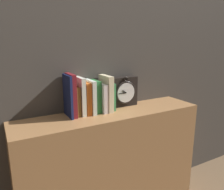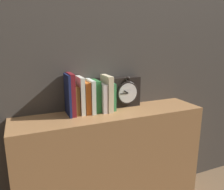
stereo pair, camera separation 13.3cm
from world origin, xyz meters
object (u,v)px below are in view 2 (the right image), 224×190
at_px(book_slot4_orange, 86,97).
at_px(book_slot9_green, 111,96).
at_px(book_slot3_white, 81,95).
at_px(book_slot6_green, 95,96).
at_px(book_slot0_navy, 68,95).
at_px(book_slot2_brown, 76,100).
at_px(clock, 125,92).
at_px(book_slot1_maroon, 71,94).
at_px(book_slot8_cream, 107,93).
at_px(book_slot5_white, 91,96).
at_px(book_slot7_white, 102,97).

height_order(book_slot4_orange, book_slot9_green, book_slot4_orange).
distance_m(book_slot3_white, book_slot6_green, 0.10).
distance_m(book_slot6_green, book_slot9_green, 0.10).
height_order(book_slot0_navy, book_slot9_green, book_slot0_navy).
bearing_deg(book_slot4_orange, book_slot9_green, 1.95).
relative_size(book_slot2_brown, book_slot3_white, 0.77).
distance_m(clock, book_slot6_green, 0.22).
xyz_separation_m(book_slot1_maroon, book_slot3_white, (0.06, 0.00, -0.01)).
height_order(book_slot8_cream, book_slot9_green, book_slot8_cream).
height_order(clock, book_slot0_navy, book_slot0_navy).
height_order(book_slot5_white, book_slot7_white, book_slot5_white).
height_order(book_slot4_orange, book_slot6_green, book_slot6_green).
xyz_separation_m(clock, book_slot8_cream, (-0.15, -0.04, 0.01)).
relative_size(book_slot0_navy, book_slot7_white, 1.39).
bearing_deg(book_slot8_cream, book_slot7_white, 177.42).
bearing_deg(clock, book_slot7_white, -169.33).
height_order(book_slot0_navy, book_slot7_white, book_slot0_navy).
height_order(book_slot2_brown, book_slot7_white, book_slot7_white).
height_order(book_slot6_green, book_slot9_green, book_slot6_green).
bearing_deg(book_slot2_brown, book_slot0_navy, -167.06).
bearing_deg(book_slot2_brown, book_slot3_white, -6.36).
height_order(book_slot2_brown, book_slot5_white, book_slot5_white).
bearing_deg(book_slot1_maroon, book_slot4_orange, 1.96).
distance_m(book_slot3_white, book_slot4_orange, 0.04).
bearing_deg(book_slot7_white, book_slot4_orange, 175.98).
bearing_deg(book_slot8_cream, book_slot1_maroon, 178.60).
relative_size(book_slot1_maroon, book_slot9_green, 1.43).
xyz_separation_m(book_slot8_cream, book_slot9_green, (0.03, 0.01, -0.03)).
bearing_deg(book_slot4_orange, clock, 5.50).
relative_size(book_slot0_navy, book_slot3_white, 1.09).
xyz_separation_m(book_slot0_navy, book_slot2_brown, (0.05, 0.01, -0.04)).
bearing_deg(book_slot4_orange, book_slot1_maroon, -178.04).
bearing_deg(book_slot9_green, clock, 10.49).
bearing_deg(book_slot3_white, book_slot6_green, 1.92).
bearing_deg(book_slot8_cream, book_slot5_white, 177.83).
distance_m(book_slot2_brown, book_slot5_white, 0.09).
bearing_deg(book_slot6_green, book_slot4_orange, -176.36).
height_order(book_slot0_navy, book_slot1_maroon, book_slot1_maroon).
bearing_deg(book_slot5_white, book_slot6_green, 14.29).
bearing_deg(book_slot3_white, book_slot4_orange, -1.49).
relative_size(clock, book_slot1_maroon, 0.83).
xyz_separation_m(book_slot5_white, book_slot7_white, (0.07, -0.00, -0.01)).
relative_size(book_slot8_cream, book_slot9_green, 1.28).
relative_size(book_slot2_brown, book_slot9_green, 1.00).
distance_m(clock, book_slot7_white, 0.19).
bearing_deg(book_slot7_white, book_slot2_brown, 176.04).
bearing_deg(book_slot8_cream, book_slot4_orange, 176.35).
height_order(book_slot0_navy, book_slot3_white, book_slot0_navy).
height_order(book_slot1_maroon, book_slot6_green, book_slot1_maroon).
distance_m(book_slot2_brown, book_slot4_orange, 0.06).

